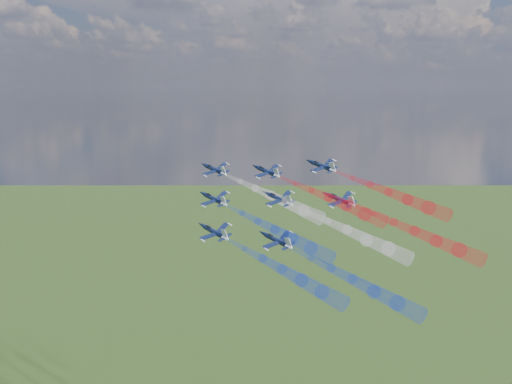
% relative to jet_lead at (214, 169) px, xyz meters
% --- Properties ---
extents(jet_lead, '(14.97, 13.98, 8.43)m').
position_rel_jet_lead_xyz_m(jet_lead, '(0.00, 0.00, 0.00)').
color(jet_lead, black).
extents(trail_lead, '(34.04, 20.42, 12.79)m').
position_rel_jet_lead_xyz_m(trail_lead, '(20.55, -10.10, -5.09)').
color(trail_lead, white).
extents(jet_inner_left, '(14.97, 13.98, 8.43)m').
position_rel_jet_lead_xyz_m(jet_inner_left, '(5.65, -14.82, -6.10)').
color(jet_inner_left, black).
extents(trail_inner_left, '(34.04, 20.42, 12.79)m').
position_rel_jet_lead_xyz_m(trail_inner_left, '(26.21, -24.92, -11.19)').
color(trail_inner_left, '#1737C6').
extents(jet_inner_right, '(14.97, 13.98, 8.43)m').
position_rel_jet_lead_xyz_m(jet_inner_right, '(15.86, 1.57, -0.10)').
color(jet_inner_right, black).
extents(trail_inner_right, '(34.04, 20.42, 12.79)m').
position_rel_jet_lead_xyz_m(trail_inner_right, '(36.41, -8.53, -5.19)').
color(trail_inner_right, red).
extents(jet_outer_left, '(14.97, 13.98, 8.43)m').
position_rel_jet_lead_xyz_m(jet_outer_left, '(11.60, -29.72, -11.68)').
color(jet_outer_left, black).
extents(trail_outer_left, '(34.04, 20.42, 12.79)m').
position_rel_jet_lead_xyz_m(trail_outer_left, '(32.15, -39.82, -16.77)').
color(trail_outer_left, '#1737C6').
extents(jet_center_third, '(14.97, 13.98, 8.43)m').
position_rel_jet_lead_xyz_m(jet_center_third, '(23.44, -12.19, -5.49)').
color(jet_center_third, black).
extents(trail_center_third, '(34.04, 20.42, 12.79)m').
position_rel_jet_lead_xyz_m(trail_center_third, '(43.99, -22.29, -10.58)').
color(trail_center_third, white).
extents(jet_outer_right, '(14.97, 13.98, 8.43)m').
position_rel_jet_lead_xyz_m(jet_outer_right, '(31.30, 6.16, 1.56)').
color(jet_outer_right, black).
extents(trail_outer_right, '(34.04, 20.42, 12.79)m').
position_rel_jet_lead_xyz_m(trail_outer_right, '(51.85, -3.94, -3.53)').
color(trail_outer_right, red).
extents(jet_rear_left, '(14.97, 13.98, 8.43)m').
position_rel_jet_lead_xyz_m(jet_rear_left, '(27.52, -28.08, -13.02)').
color(jet_rear_left, black).
extents(trail_rear_left, '(34.04, 20.42, 12.79)m').
position_rel_jet_lead_xyz_m(trail_rear_left, '(48.07, -38.18, -18.11)').
color(trail_rear_left, '#1737C6').
extents(jet_rear_right, '(14.97, 13.98, 8.43)m').
position_rel_jet_lead_xyz_m(jet_rear_right, '(39.43, -8.31, -5.49)').
color(jet_rear_right, black).
extents(trail_rear_right, '(34.04, 20.42, 12.79)m').
position_rel_jet_lead_xyz_m(trail_rear_right, '(59.98, -18.41, -10.58)').
color(trail_rear_right, red).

